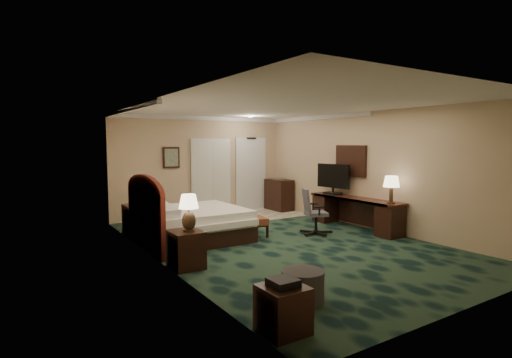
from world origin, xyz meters
TOP-DOWN VIEW (x-y plane):
  - floor at (0.00, 0.00)m, footprint 5.00×7.50m
  - ceiling at (0.00, 0.00)m, footprint 5.00×7.50m
  - wall_back at (0.00, 3.75)m, footprint 5.00×0.00m
  - wall_front at (0.00, -3.75)m, footprint 5.00×0.00m
  - wall_left at (-2.50, 0.00)m, footprint 0.00×7.50m
  - wall_right at (2.50, 0.00)m, footprint 0.00×7.50m
  - crown_molding at (0.00, 0.00)m, footprint 5.00×7.50m
  - tile_patch at (0.90, 2.90)m, footprint 3.20×1.70m
  - headboard at (-2.44, 1.00)m, footprint 0.12×2.00m
  - entry_door at (1.55, 3.72)m, footprint 1.02×0.06m
  - closet_doors at (0.25, 3.71)m, footprint 1.20×0.06m
  - wall_art at (-0.90, 3.71)m, footprint 0.45×0.06m
  - wall_mirror at (2.46, 0.60)m, footprint 0.05×0.95m
  - bed at (-1.40, 1.22)m, footprint 2.00×1.85m
  - nightstand_near at (-2.24, -0.46)m, footprint 0.47×0.54m
  - nightstand_far at (-2.22, 2.30)m, footprint 0.52×0.60m
  - lamp_near at (-2.21, -0.51)m, footprint 0.31×0.31m
  - lamp_far at (-2.19, 2.28)m, footprint 0.42×0.42m
  - bed_bench at (-0.18, 1.07)m, footprint 0.60×1.30m
  - ottoman at (-1.53, -2.50)m, footprint 0.70×0.70m
  - side_table at (-2.24, -3.05)m, footprint 0.46×0.46m
  - desk at (2.21, 0.19)m, footprint 0.54×2.49m
  - tv at (2.22, 0.94)m, footprint 0.20×0.96m
  - desk_lamp at (2.19, -0.83)m, footprint 0.43×0.43m
  - desk_chair at (1.05, 0.21)m, footprint 0.76×0.74m
  - minibar at (2.21, 3.20)m, footprint 0.48×0.86m

SIDE VIEW (x-z plane):
  - floor at x=0.00m, z-range 0.00..0.00m
  - tile_patch at x=0.90m, z-range 0.00..0.01m
  - ottoman at x=-1.53m, z-range 0.00..0.38m
  - bed_bench at x=-0.18m, z-range 0.00..0.43m
  - side_table at x=-2.24m, z-range 0.00..0.50m
  - nightstand_near at x=-2.24m, z-range 0.00..0.59m
  - bed at x=-1.40m, z-range 0.00..0.63m
  - nightstand_far at x=-2.22m, z-range 0.00..0.65m
  - desk at x=2.21m, z-range 0.00..0.72m
  - minibar at x=2.21m, z-range 0.00..0.91m
  - desk_chair at x=1.05m, z-range 0.00..1.00m
  - headboard at x=-2.44m, z-range 0.00..1.40m
  - lamp_near at x=-2.21m, z-range 0.59..1.18m
  - lamp_far at x=-2.19m, z-range 0.65..1.27m
  - desk_lamp at x=2.19m, z-range 0.72..1.31m
  - entry_door at x=1.55m, z-range -0.04..2.14m
  - closet_doors at x=0.25m, z-range 0.00..2.10m
  - tv at x=2.22m, z-range 0.72..1.47m
  - wall_back at x=0.00m, z-range 0.00..2.70m
  - wall_front at x=0.00m, z-range 0.00..2.70m
  - wall_left at x=-2.50m, z-range 0.00..2.70m
  - wall_right at x=2.50m, z-range 0.00..2.70m
  - wall_mirror at x=2.46m, z-range 1.18..1.93m
  - wall_art at x=-0.90m, z-range 1.33..1.88m
  - crown_molding at x=0.00m, z-range 2.60..2.70m
  - ceiling at x=0.00m, z-range 2.70..2.70m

